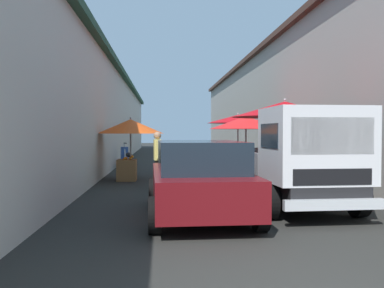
# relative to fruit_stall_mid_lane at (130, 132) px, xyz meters

# --- Properties ---
(ground) EXTENTS (90.00, 90.00, 0.00)m
(ground) POSITION_rel_fruit_stall_mid_lane_xyz_m (2.50, -2.63, -1.62)
(ground) COLOR #282826
(building_left_whitewash) EXTENTS (49.80, 7.50, 4.72)m
(building_left_whitewash) POSITION_rel_fruit_stall_mid_lane_xyz_m (4.75, 4.50, 0.75)
(building_left_whitewash) COLOR beige
(building_left_whitewash) RESTS_ON ground
(building_right_concrete) EXTENTS (49.80, 7.50, 6.08)m
(building_right_concrete) POSITION_rel_fruit_stall_mid_lane_xyz_m (4.75, -9.77, 1.43)
(building_right_concrete) COLOR #A39E93
(building_right_concrete) RESTS_ON ground
(fruit_stall_mid_lane) EXTENTS (2.24, 2.24, 2.13)m
(fruit_stall_mid_lane) POSITION_rel_fruit_stall_mid_lane_xyz_m (0.00, 0.00, 0.00)
(fruit_stall_mid_lane) COLOR #9E9EA3
(fruit_stall_mid_lane) RESTS_ON ground
(fruit_stall_near_left) EXTENTS (2.54, 2.54, 2.40)m
(fruit_stall_near_left) POSITION_rel_fruit_stall_mid_lane_xyz_m (2.69, -4.19, 0.23)
(fruit_stall_near_left) COLOR #9E9EA3
(fruit_stall_near_left) RESTS_ON ground
(fruit_stall_near_right) EXTENTS (2.55, 2.55, 2.25)m
(fruit_stall_near_right) POSITION_rel_fruit_stall_mid_lane_xyz_m (0.02, -4.00, 0.11)
(fruit_stall_near_right) COLOR #9E9EA3
(fruit_stall_near_right) RESTS_ON ground
(fruit_stall_far_left) EXTENTS (2.69, 2.69, 2.47)m
(fruit_stall_far_left) POSITION_rel_fruit_stall_mid_lane_xyz_m (-3.95, -4.14, 0.37)
(fruit_stall_far_left) COLOR #9E9EA3
(fruit_stall_far_left) RESTS_ON ground
(hatchback_car) EXTENTS (3.95, 2.00, 1.45)m
(hatchback_car) POSITION_rel_fruit_stall_mid_lane_xyz_m (-6.40, -1.77, -0.88)
(hatchback_car) COLOR #600F14
(hatchback_car) RESTS_ON ground
(delivery_truck) EXTENTS (4.99, 2.12, 2.08)m
(delivery_truck) POSITION_rel_fruit_stall_mid_lane_xyz_m (-6.01, -3.89, -0.58)
(delivery_truck) COLOR black
(delivery_truck) RESTS_ON ground
(vendor_by_crates) EXTENTS (0.65, 0.23, 1.63)m
(vendor_by_crates) POSITION_rel_fruit_stall_mid_lane_xyz_m (-2.07, -0.94, -0.68)
(vendor_by_crates) COLOR #665B4C
(vendor_by_crates) RESTS_ON ground
(parked_scooter) EXTENTS (1.65, 0.64, 1.14)m
(parked_scooter) POSITION_rel_fruit_stall_mid_lane_xyz_m (4.20, 0.44, -1.17)
(parked_scooter) COLOR black
(parked_scooter) RESTS_ON ground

